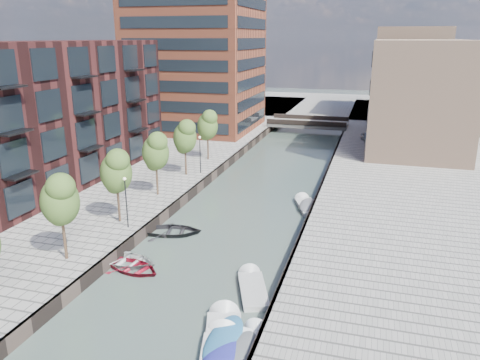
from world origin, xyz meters
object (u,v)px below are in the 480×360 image
at_px(bridge, 308,123).
at_px(motorboat_1, 244,353).
at_px(tree_4, 155,150).
at_px(motorboat_2, 252,287).
at_px(tree_2, 60,198).
at_px(tree_3, 116,170).
at_px(sloop_2, 134,270).
at_px(motorboat_4, 306,205).
at_px(tree_6, 207,124).
at_px(motorboat_3, 224,337).
at_px(tree_5, 185,136).
at_px(sloop_4, 173,234).
at_px(sloop_3, 126,264).
at_px(car, 368,137).

height_order(bridge, motorboat_1, bridge).
distance_m(tree_4, motorboat_2, 18.66).
xyz_separation_m(tree_2, tree_3, (0.00, 7.00, 0.00)).
xyz_separation_m(sloop_2, motorboat_2, (8.44, -0.07, 0.09)).
relative_size(motorboat_1, motorboat_4, 1.03).
bearing_deg(tree_6, tree_2, -90.00).
bearing_deg(motorboat_3, tree_2, 161.21).
bearing_deg(tree_5, tree_6, 90.00).
bearing_deg(sloop_2, sloop_4, 15.31).
height_order(tree_3, sloop_4, tree_3).
xyz_separation_m(tree_3, tree_4, (0.00, 7.00, 0.00)).
distance_m(tree_3, motorboat_3, 17.67).
bearing_deg(tree_2, bridge, 81.05).
distance_m(sloop_3, motorboat_4, 18.34).
bearing_deg(motorboat_4, motorboat_2, -93.92).
relative_size(tree_5, motorboat_2, 1.24).
distance_m(tree_3, car, 41.65).
bearing_deg(motorboat_2, motorboat_4, 86.08).
bearing_deg(tree_4, sloop_4, -55.48).
relative_size(sloop_4, motorboat_2, 1.00).
height_order(tree_4, tree_6, same).
bearing_deg(tree_2, tree_5, 90.00).
bearing_deg(tree_6, sloop_3, -82.90).
bearing_deg(motorboat_4, tree_3, -143.60).
xyz_separation_m(tree_3, sloop_3, (3.22, -4.89, -5.31)).
xyz_separation_m(bridge, sloop_2, (-4.28, -52.61, -1.39)).
bearing_deg(car, bridge, 119.17).
bearing_deg(motorboat_2, tree_3, 155.85).
bearing_deg(tree_4, bridge, 78.00).
xyz_separation_m(tree_4, motorboat_3, (12.61, -18.29, -5.09)).
bearing_deg(car, motorboat_3, -113.07).
relative_size(tree_3, tree_4, 1.00).
bearing_deg(motorboat_3, sloop_4, 124.60).
bearing_deg(sloop_3, tree_3, 36.25).
height_order(tree_2, sloop_3, tree_2).
bearing_deg(sloop_3, tree_5, 12.52).
distance_m(tree_6, sloop_2, 27.46).
relative_size(tree_5, tree_6, 1.00).
relative_size(tree_4, motorboat_1, 1.21).
bearing_deg(motorboat_3, car, 83.09).
height_order(tree_2, tree_3, same).
bearing_deg(tree_2, tree_3, 90.00).
xyz_separation_m(tree_5, sloop_4, (4.21, -13.12, -5.31)).
xyz_separation_m(sloop_4, motorboat_1, (9.73, -13.05, 0.19)).
xyz_separation_m(tree_6, motorboat_2, (12.66, -26.68, -5.22)).
relative_size(tree_3, motorboat_4, 1.25).
bearing_deg(sloop_3, motorboat_1, -121.37).
relative_size(sloop_2, sloop_3, 0.89).
bearing_deg(motorboat_1, sloop_3, 145.80).
relative_size(sloop_3, motorboat_4, 0.97).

